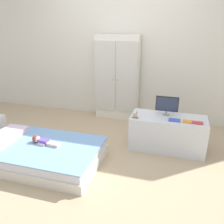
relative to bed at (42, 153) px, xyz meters
The scene contains 12 objects.
ground_plane 0.66m from the bed, 30.46° to the left, with size 10.00×10.00×0.02m, color tan.
back_wall 2.33m from the bed, 73.69° to the left, with size 6.40×0.05×2.70m, color silver.
bed is the anchor object (origin of this frame).
pillow 0.58m from the bed, behind, with size 0.32×0.67×0.06m, color silver.
doll 0.17m from the bed, 118.86° to the left, with size 0.39×0.14×0.10m.
wardrobe 1.94m from the bed, 73.00° to the left, with size 0.78×0.25×1.51m.
tv_stand 1.74m from the bed, 28.21° to the left, with size 1.03×0.45×0.48m, color silver.
tv_monitor 1.81m from the bed, 31.14° to the left, with size 0.31×0.10×0.27m.
rocking_horse_toy 1.34m from the bed, 31.37° to the left, with size 0.09×0.04×0.10m.
book_blue 1.80m from the bed, 24.07° to the left, with size 0.15×0.09×0.02m, color blue.
book_orange 1.94m from the bed, 22.09° to the left, with size 0.12×0.09×0.02m, color orange.
book_red 2.06m from the bed, 20.73° to the left, with size 0.14×0.09×0.01m, color #CC3838.
Camera 1 is at (1.05, -2.58, 1.71)m, focal length 37.38 mm.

